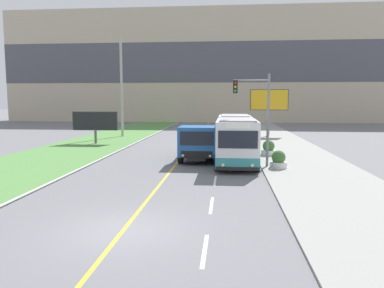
# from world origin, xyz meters

# --- Properties ---
(ground_plane) EXTENTS (300.00, 300.00, 0.00)m
(ground_plane) POSITION_xyz_m (0.00, 0.00, 0.00)
(ground_plane) COLOR slate
(lane_marking_centre) EXTENTS (2.88, 140.00, 0.01)m
(lane_marking_centre) POSITION_xyz_m (0.32, 1.45, 0.00)
(lane_marking_centre) COLOR gold
(lane_marking_centre) RESTS_ON ground_plane
(apartment_block_background) EXTENTS (80.00, 8.04, 21.41)m
(apartment_block_background) POSITION_xyz_m (0.00, 63.20, 10.71)
(apartment_block_background) COLOR #BCAD93
(apartment_block_background) RESTS_ON ground_plane
(city_bus) EXTENTS (2.67, 11.61, 3.06)m
(city_bus) POSITION_xyz_m (3.96, 15.09, 1.55)
(city_bus) COLOR silver
(city_bus) RESTS_ON ground_plane
(dump_truck) EXTENTS (2.60, 6.44, 2.48)m
(dump_truck) POSITION_xyz_m (1.43, 14.03, 1.27)
(dump_truck) COLOR black
(dump_truck) RESTS_ON ground_plane
(car_distant) EXTENTS (1.80, 4.30, 1.45)m
(car_distant) POSITION_xyz_m (3.94, 28.69, 0.69)
(car_distant) COLOR maroon
(car_distant) RESTS_ON ground_plane
(utility_pole_far) EXTENTS (1.80, 0.28, 11.37)m
(utility_pole_far) POSITION_xyz_m (-8.80, 30.98, 5.74)
(utility_pole_far) COLOR #9E9E99
(utility_pole_far) RESTS_ON ground_plane
(traffic_light_mast) EXTENTS (2.28, 0.32, 5.85)m
(traffic_light_mast) POSITION_xyz_m (5.25, 12.10, 3.72)
(traffic_light_mast) COLOR slate
(traffic_light_mast) RESTS_ON ground_plane
(billboard_large) EXTENTS (4.38, 0.24, 5.47)m
(billboard_large) POSITION_xyz_m (8.20, 32.71, 4.06)
(billboard_large) COLOR #59595B
(billboard_large) RESTS_ON ground_plane
(billboard_small) EXTENTS (4.46, 0.24, 3.12)m
(billboard_small) POSITION_xyz_m (-9.39, 23.64, 2.15)
(billboard_small) COLOR #59595B
(billboard_small) RESTS_ON ground_plane
(planter_round_near) EXTENTS (1.06, 1.06, 1.09)m
(planter_round_near) POSITION_xyz_m (6.52, 11.50, 0.55)
(planter_round_near) COLOR silver
(planter_round_near) RESTS_ON sidewalk_right
(planter_round_second) EXTENTS (1.13, 1.13, 1.14)m
(planter_round_second) POSITION_xyz_m (6.51, 16.95, 0.57)
(planter_round_second) COLOR silver
(planter_round_second) RESTS_ON sidewalk_right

